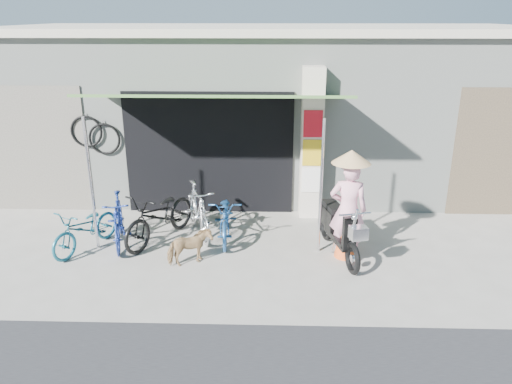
{
  "coord_description": "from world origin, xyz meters",
  "views": [
    {
      "loc": [
        0.05,
        -7.17,
        3.94
      ],
      "look_at": [
        -0.2,
        1.0,
        1.0
      ],
      "focal_mm": 35.0,
      "sensor_mm": 36.0,
      "label": 1
    }
  ],
  "objects_px": {
    "bike_teal": "(86,228)",
    "bike_blue": "(118,220)",
    "bike_navy": "(226,217)",
    "moped": "(338,229)",
    "bike_black": "(161,216)",
    "street_dog": "(190,247)",
    "nun": "(348,206)",
    "bike_silver": "(198,210)"
  },
  "relations": [
    {
      "from": "bike_teal",
      "to": "bike_navy",
      "type": "bearing_deg",
      "value": 37.18
    },
    {
      "from": "bike_black",
      "to": "street_dog",
      "type": "height_order",
      "value": "bike_black"
    },
    {
      "from": "bike_teal",
      "to": "bike_navy",
      "type": "height_order",
      "value": "bike_navy"
    },
    {
      "from": "moped",
      "to": "nun",
      "type": "relative_size",
      "value": 0.95
    },
    {
      "from": "bike_black",
      "to": "bike_silver",
      "type": "xyz_separation_m",
      "value": [
        0.63,
        0.28,
        0.01
      ]
    },
    {
      "from": "moped",
      "to": "bike_teal",
      "type": "bearing_deg",
      "value": 166.18
    },
    {
      "from": "bike_teal",
      "to": "street_dog",
      "type": "bearing_deg",
      "value": 9.78
    },
    {
      "from": "bike_navy",
      "to": "street_dog",
      "type": "height_order",
      "value": "bike_navy"
    },
    {
      "from": "bike_black",
      "to": "street_dog",
      "type": "relative_size",
      "value": 2.54
    },
    {
      "from": "bike_teal",
      "to": "moped",
      "type": "height_order",
      "value": "moped"
    },
    {
      "from": "street_dog",
      "to": "moped",
      "type": "bearing_deg",
      "value": -108.01
    },
    {
      "from": "bike_navy",
      "to": "nun",
      "type": "relative_size",
      "value": 0.86
    },
    {
      "from": "bike_teal",
      "to": "bike_black",
      "type": "height_order",
      "value": "bike_black"
    },
    {
      "from": "bike_teal",
      "to": "moped",
      "type": "xyz_separation_m",
      "value": [
        4.37,
        -0.06,
        0.07
      ]
    },
    {
      "from": "street_dog",
      "to": "moped",
      "type": "xyz_separation_m",
      "value": [
        2.48,
        0.45,
        0.16
      ]
    },
    {
      "from": "bike_silver",
      "to": "nun",
      "type": "height_order",
      "value": "nun"
    },
    {
      "from": "bike_navy",
      "to": "street_dog",
      "type": "xyz_separation_m",
      "value": [
        -0.51,
        -1.04,
        -0.12
      ]
    },
    {
      "from": "bike_blue",
      "to": "street_dog",
      "type": "xyz_separation_m",
      "value": [
        1.38,
        -0.72,
        -0.15
      ]
    },
    {
      "from": "bike_silver",
      "to": "bike_navy",
      "type": "height_order",
      "value": "bike_silver"
    },
    {
      "from": "bike_black",
      "to": "moped",
      "type": "bearing_deg",
      "value": 18.92
    },
    {
      "from": "moped",
      "to": "nun",
      "type": "distance_m",
      "value": 0.48
    },
    {
      "from": "bike_blue",
      "to": "bike_teal",
      "type": "bearing_deg",
      "value": -170.46
    },
    {
      "from": "bike_blue",
      "to": "nun",
      "type": "relative_size",
      "value": 0.82
    },
    {
      "from": "bike_blue",
      "to": "nun",
      "type": "xyz_separation_m",
      "value": [
        3.99,
        -0.35,
        0.46
      ]
    },
    {
      "from": "bike_teal",
      "to": "bike_blue",
      "type": "bearing_deg",
      "value": 47.67
    },
    {
      "from": "bike_blue",
      "to": "nun",
      "type": "distance_m",
      "value": 4.04
    },
    {
      "from": "bike_teal",
      "to": "bike_silver",
      "type": "height_order",
      "value": "bike_silver"
    },
    {
      "from": "bike_blue",
      "to": "bike_black",
      "type": "xyz_separation_m",
      "value": [
        0.72,
        0.18,
        0.02
      ]
    },
    {
      "from": "bike_silver",
      "to": "moped",
      "type": "height_order",
      "value": "moped"
    },
    {
      "from": "bike_blue",
      "to": "bike_silver",
      "type": "relative_size",
      "value": 0.94
    },
    {
      "from": "bike_silver",
      "to": "moped",
      "type": "distance_m",
      "value": 2.62
    },
    {
      "from": "bike_silver",
      "to": "bike_black",
      "type": "bearing_deg",
      "value": -177.41
    },
    {
      "from": "bike_navy",
      "to": "moped",
      "type": "distance_m",
      "value": 2.05
    },
    {
      "from": "bike_teal",
      "to": "street_dog",
      "type": "distance_m",
      "value": 1.96
    },
    {
      "from": "bike_blue",
      "to": "street_dog",
      "type": "bearing_deg",
      "value": -41.04
    },
    {
      "from": "bike_teal",
      "to": "bike_blue",
      "type": "relative_size",
      "value": 0.99
    },
    {
      "from": "bike_blue",
      "to": "nun",
      "type": "bearing_deg",
      "value": -18.39
    },
    {
      "from": "bike_black",
      "to": "nun",
      "type": "relative_size",
      "value": 0.98
    },
    {
      "from": "bike_teal",
      "to": "bike_black",
      "type": "xyz_separation_m",
      "value": [
        1.23,
        0.4,
        0.09
      ]
    },
    {
      "from": "bike_silver",
      "to": "moped",
      "type": "bearing_deg",
      "value": -37.75
    },
    {
      "from": "bike_blue",
      "to": "bike_navy",
      "type": "distance_m",
      "value": 1.92
    },
    {
      "from": "nun",
      "to": "bike_silver",
      "type": "bearing_deg",
      "value": -8.28
    }
  ]
}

